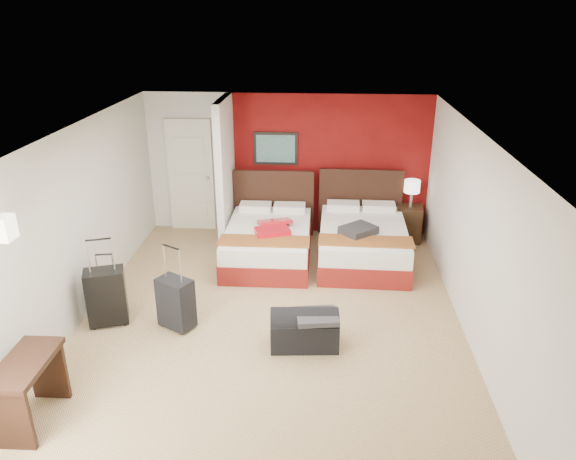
# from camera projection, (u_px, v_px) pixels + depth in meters

# --- Properties ---
(ground) EXTENTS (6.50, 6.50, 0.00)m
(ground) POSITION_uv_depth(u_px,v_px,m) (270.00, 323.00, 7.18)
(ground) COLOR tan
(ground) RESTS_ON ground
(room_walls) EXTENTS (5.02, 6.52, 2.50)m
(room_walls) POSITION_uv_depth(u_px,v_px,m) (185.00, 195.00, 8.09)
(room_walls) COLOR silver
(room_walls) RESTS_ON ground
(red_accent_panel) EXTENTS (3.50, 0.04, 2.50)m
(red_accent_panel) POSITION_uv_depth(u_px,v_px,m) (329.00, 165.00, 9.63)
(red_accent_panel) COLOR maroon
(red_accent_panel) RESTS_ON ground
(partition_wall) EXTENTS (0.12, 1.20, 2.50)m
(partition_wall) POSITION_uv_depth(u_px,v_px,m) (226.00, 174.00, 9.17)
(partition_wall) COLOR silver
(partition_wall) RESTS_ON ground
(entry_door) EXTENTS (0.82, 0.06, 2.05)m
(entry_door) POSITION_uv_depth(u_px,v_px,m) (191.00, 175.00, 9.85)
(entry_door) COLOR silver
(entry_door) RESTS_ON ground
(bed_left) EXTENTS (1.36, 1.93, 0.58)m
(bed_left) POSITION_uv_depth(u_px,v_px,m) (268.00, 244.00, 8.85)
(bed_left) COLOR silver
(bed_left) RESTS_ON ground
(bed_right) EXTENTS (1.43, 2.02, 0.60)m
(bed_right) POSITION_uv_depth(u_px,v_px,m) (362.00, 244.00, 8.82)
(bed_right) COLOR white
(bed_right) RESTS_ON ground
(red_suitcase_open) EXTENTS (0.73, 0.85, 0.09)m
(red_suitcase_open) POSITION_uv_depth(u_px,v_px,m) (274.00, 227.00, 8.62)
(red_suitcase_open) COLOR red
(red_suitcase_open) RESTS_ON bed_left
(jacket_bundle) EXTENTS (0.65, 0.64, 0.12)m
(jacket_bundle) POSITION_uv_depth(u_px,v_px,m) (358.00, 230.00, 8.41)
(jacket_bundle) COLOR #323236
(jacket_bundle) RESTS_ON bed_right
(nightstand) EXTENTS (0.50, 0.50, 0.62)m
(nightstand) POSITION_uv_depth(u_px,v_px,m) (409.00, 223.00, 9.61)
(nightstand) COLOR black
(nightstand) RESTS_ON ground
(table_lamp) EXTENTS (0.30, 0.30, 0.48)m
(table_lamp) POSITION_uv_depth(u_px,v_px,m) (411.00, 194.00, 9.40)
(table_lamp) COLOR silver
(table_lamp) RESTS_ON nightstand
(suitcase_black) EXTENTS (0.57, 0.45, 0.74)m
(suitcase_black) POSITION_uv_depth(u_px,v_px,m) (107.00, 298.00, 7.04)
(suitcase_black) COLOR black
(suitcase_black) RESTS_ON ground
(suitcase_charcoal) EXTENTS (0.53, 0.46, 0.66)m
(suitcase_charcoal) POSITION_uv_depth(u_px,v_px,m) (176.00, 305.00, 6.96)
(suitcase_charcoal) COLOR black
(suitcase_charcoal) RESTS_ON ground
(suitcase_navy) EXTENTS (0.39, 0.28, 0.50)m
(suitcase_navy) POSITION_uv_depth(u_px,v_px,m) (109.00, 292.00, 7.43)
(suitcase_navy) COLOR black
(suitcase_navy) RESTS_ON ground
(duffel_bag) EXTENTS (0.85, 0.50, 0.42)m
(duffel_bag) POSITION_uv_depth(u_px,v_px,m) (304.00, 331.00, 6.63)
(duffel_bag) COLOR black
(duffel_bag) RESTS_ON ground
(jacket_draped) EXTENTS (0.55, 0.48, 0.06)m
(jacket_draped) POSITION_uv_depth(u_px,v_px,m) (317.00, 316.00, 6.48)
(jacket_draped) COLOR #38393D
(jacket_draped) RESTS_ON duffel_bag
(desk) EXTENTS (0.45, 0.87, 0.72)m
(desk) POSITION_uv_depth(u_px,v_px,m) (30.00, 392.00, 5.35)
(desk) COLOR black
(desk) RESTS_ON ground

